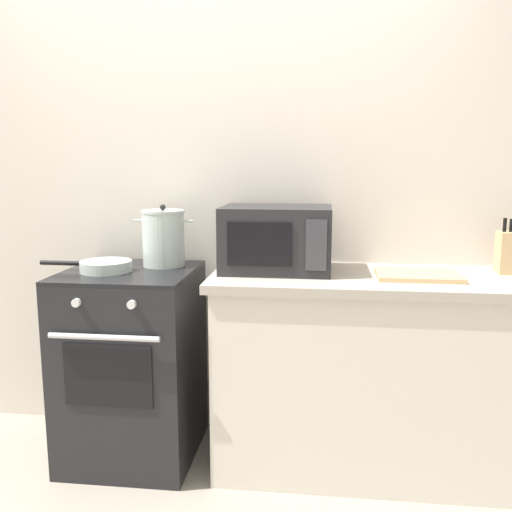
# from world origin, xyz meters

# --- Properties ---
(back_wall) EXTENTS (4.40, 0.10, 2.50)m
(back_wall) POSITION_xyz_m (0.30, 0.97, 1.25)
(back_wall) COLOR silver
(back_wall) RESTS_ON ground_plane
(lower_cabinet_right) EXTENTS (1.64, 0.56, 0.88)m
(lower_cabinet_right) POSITION_xyz_m (0.90, 0.62, 0.44)
(lower_cabinet_right) COLOR beige
(lower_cabinet_right) RESTS_ON ground_plane
(countertop_right) EXTENTS (1.70, 0.60, 0.04)m
(countertop_right) POSITION_xyz_m (0.90, 0.62, 0.90)
(countertop_right) COLOR #ADA393
(countertop_right) RESTS_ON lower_cabinet_right
(stove) EXTENTS (0.60, 0.64, 0.92)m
(stove) POSITION_xyz_m (-0.35, 0.60, 0.46)
(stove) COLOR black
(stove) RESTS_ON ground_plane
(stock_pot) EXTENTS (0.29, 0.21, 0.30)m
(stock_pot) POSITION_xyz_m (-0.22, 0.73, 1.06)
(stock_pot) COLOR silver
(stock_pot) RESTS_ON stove
(frying_pan) EXTENTS (0.44, 0.24, 0.05)m
(frying_pan) POSITION_xyz_m (-0.45, 0.56, 0.95)
(frying_pan) COLOR silver
(frying_pan) RESTS_ON stove
(microwave) EXTENTS (0.50, 0.37, 0.30)m
(microwave) POSITION_xyz_m (0.34, 0.68, 1.07)
(microwave) COLOR #232326
(microwave) RESTS_ON countertop_right
(cutting_board) EXTENTS (0.36, 0.26, 0.02)m
(cutting_board) POSITION_xyz_m (0.97, 0.60, 0.93)
(cutting_board) COLOR tan
(cutting_board) RESTS_ON countertop_right
(knife_block) EXTENTS (0.13, 0.10, 0.27)m
(knife_block) POSITION_xyz_m (1.40, 0.74, 1.02)
(knife_block) COLOR tan
(knife_block) RESTS_ON countertop_right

